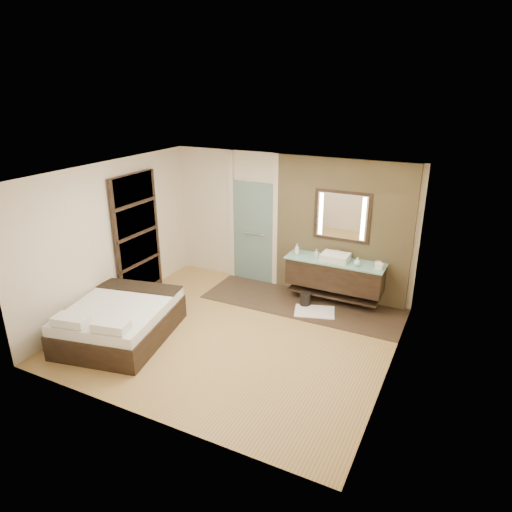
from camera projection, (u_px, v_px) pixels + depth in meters
The scene contains 15 objects.
floor at pixel (234, 335), 7.62m from camera, with size 5.00×5.00×0.00m, color olive.
tile_strip at pixel (302, 303), 8.71m from camera, with size 3.80×1.30×0.01m, color #37261E.
stone_wall at pixel (342, 231), 8.53m from camera, with size 2.60×0.08×2.70m, color #9F895B.
vanity at pixel (334, 274), 8.56m from camera, with size 1.85×0.55×0.88m.
mirror_unit at pixel (342, 216), 8.38m from camera, with size 1.06×0.04×0.96m.
frosted_door at pixel (253, 228), 9.37m from camera, with size 1.10×0.12×2.70m.
shoji_partition at pixel (137, 236), 8.70m from camera, with size 0.06×1.20×2.40m.
bed at pixel (120, 321), 7.46m from camera, with size 1.86×2.15×0.73m.
bath_mat at pixel (315, 312), 8.36m from camera, with size 0.72×0.50×0.02m, color white.
waste_bin at pixel (305, 300), 8.58m from camera, with size 0.20×0.20×0.25m, color black.
tissue_box at pixel (379, 266), 8.05m from camera, with size 0.12×0.12×0.10m, color white.
soap_bottle_a at pixel (297, 249), 8.72m from camera, with size 0.08×0.08×0.21m, color white.
soap_bottle_b at pixel (316, 253), 8.60m from camera, with size 0.07×0.07×0.15m, color #B2B2B2.
soap_bottle_c at pixel (357, 262), 8.17m from camera, with size 0.12×0.12×0.16m, color #C2F4F3.
cup at pixel (378, 264), 8.15m from camera, with size 0.13×0.13×0.10m, color silver.
Camera 1 is at (3.28, -5.80, 3.95)m, focal length 32.00 mm.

